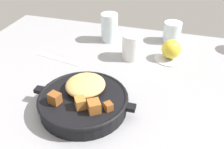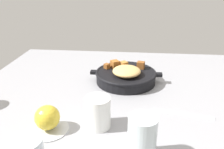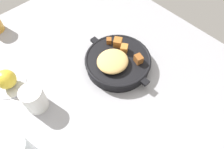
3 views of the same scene
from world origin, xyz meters
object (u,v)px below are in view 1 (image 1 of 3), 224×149
at_px(red_apple, 171,49).
at_px(water_glass_tall, 109,27).
at_px(cast_iron_skillet, 84,100).
at_px(white_creamer_pitcher, 132,46).
at_px(water_glass_short, 172,32).
at_px(butter_knife, 58,59).

height_order(red_apple, water_glass_tall, water_glass_tall).
xyz_separation_m(cast_iron_skillet, white_creamer_pitcher, (0.07, 0.31, 0.02)).
bearing_deg(white_creamer_pitcher, red_apple, 12.57).
xyz_separation_m(red_apple, water_glass_short, (-0.01, 0.15, 0.00)).
bearing_deg(water_glass_tall, white_creamer_pitcher, -43.66).
distance_m(red_apple, water_glass_tall, 0.27).
bearing_deg(water_glass_tall, red_apple, -18.21).
relative_size(cast_iron_skillet, water_glass_short, 3.52).
bearing_deg(cast_iron_skillet, water_glass_tall, 97.37).
bearing_deg(white_creamer_pitcher, cast_iron_skillet, -101.96).
xyz_separation_m(cast_iron_skillet, red_apple, (0.20, 0.34, 0.01)).
distance_m(red_apple, butter_knife, 0.41).
bearing_deg(water_glass_short, white_creamer_pitcher, -125.45).
bearing_deg(butter_knife, cast_iron_skillet, -39.14).
xyz_separation_m(cast_iron_skillet, water_glass_tall, (-0.06, 0.43, 0.03)).
bearing_deg(butter_knife, water_glass_tall, 66.93).
height_order(water_glass_tall, white_creamer_pitcher, water_glass_tall).
distance_m(red_apple, white_creamer_pitcher, 0.14).
relative_size(butter_knife, white_creamer_pitcher, 2.02).
bearing_deg(cast_iron_skillet, white_creamer_pitcher, 78.04).
height_order(red_apple, white_creamer_pitcher, white_creamer_pitcher).
relative_size(cast_iron_skillet, butter_knife, 1.54).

